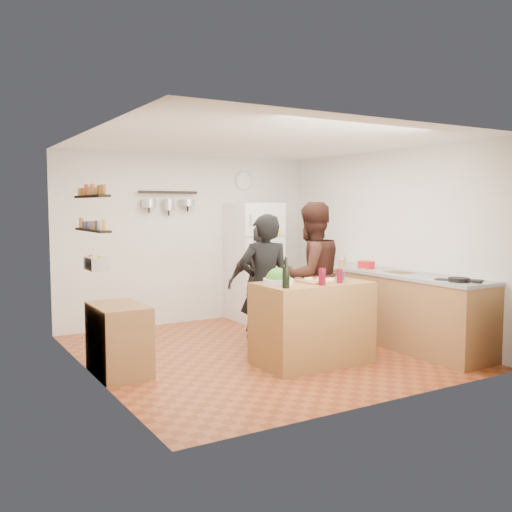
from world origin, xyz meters
TOP-DOWN VIEW (x-y plane):
  - room_shell at (0.00, 0.39)m, footprint 4.20×4.20m
  - prep_island at (0.23, -0.73)m, footprint 1.25×0.72m
  - pizza_board at (0.31, -0.75)m, footprint 0.42×0.34m
  - pizza at (0.31, -0.75)m, footprint 0.34×0.34m
  - salad_bowl at (-0.19, -0.68)m, footprint 0.32×0.32m
  - wine_bottle at (-0.27, -0.95)m, footprint 0.08×0.08m
  - wine_glass_near at (0.18, -0.97)m, footprint 0.08×0.08m
  - wine_glass_far at (0.45, -0.93)m, footprint 0.07×0.07m
  - pepper_mill at (0.68, -0.68)m, footprint 0.06×0.06m
  - salt_canister at (0.53, -0.85)m, footprint 0.07×0.07m
  - person_left at (-0.06, -0.20)m, footprint 0.69×0.55m
  - person_center at (0.59, -0.21)m, footprint 0.89×0.70m
  - person_back at (0.26, 0.38)m, footprint 0.96×0.66m
  - counter_run at (1.70, -0.55)m, footprint 0.63×2.63m
  - stove_top at (1.70, -1.50)m, footprint 0.60×0.62m
  - skillet at (1.60, -1.58)m, footprint 0.23×0.23m
  - sink at (1.70, 0.30)m, footprint 0.50×0.80m
  - cutting_board at (1.70, -0.58)m, footprint 0.30×0.40m
  - red_bowl at (1.65, -0.02)m, footprint 0.23×0.23m
  - fridge at (0.95, 1.75)m, footprint 0.70×0.68m
  - wall_clock at (0.95, 2.08)m, footprint 0.30×0.03m
  - spice_shelf_lower at (-1.93, 0.20)m, footprint 0.12×1.00m
  - spice_shelf_upper at (-1.93, 0.20)m, footprint 0.12×1.00m
  - produce_basket at (-1.90, 0.20)m, footprint 0.18×0.35m
  - side_table at (-1.74, -0.03)m, footprint 0.50×0.80m
  - pot_rack at (-0.35, 2.00)m, footprint 0.90×0.04m

SIDE VIEW (x-z plane):
  - side_table at x=-1.74m, z-range 0.00..0.73m
  - counter_run at x=1.70m, z-range 0.00..0.90m
  - prep_island at x=0.23m, z-range 0.00..0.91m
  - person_back at x=0.26m, z-range 0.00..1.52m
  - person_left at x=-0.06m, z-range 0.00..1.66m
  - fridge at x=0.95m, z-range 0.00..1.80m
  - person_center at x=0.59m, z-range 0.00..1.80m
  - stove_top at x=1.70m, z-range 0.90..0.92m
  - cutting_board at x=1.70m, z-range 0.90..0.92m
  - sink at x=1.70m, z-range 0.90..0.93m
  - pizza_board at x=0.31m, z-range 0.91..0.93m
  - pizza at x=0.31m, z-range 0.93..0.95m
  - skillet at x=1.60m, z-range 0.92..0.96m
  - salad_bowl at x=-0.19m, z-range 0.91..0.97m
  - salt_canister at x=0.53m, z-range 0.91..1.03m
  - red_bowl at x=1.65m, z-range 0.92..1.02m
  - wine_glass_far at x=0.45m, z-range 0.91..1.07m
  - wine_glass_near at x=0.18m, z-range 0.91..1.09m
  - pepper_mill at x=0.68m, z-range 0.91..1.11m
  - wine_bottle at x=-0.27m, z-range 0.91..1.14m
  - produce_basket at x=-1.90m, z-range 1.08..1.22m
  - room_shell at x=0.00m, z-range -0.85..3.35m
  - spice_shelf_lower at x=-1.93m, z-range 1.49..1.51m
  - spice_shelf_upper at x=-1.93m, z-range 1.84..1.86m
  - pot_rack at x=-0.35m, z-range 1.93..1.97m
  - wall_clock at x=0.95m, z-range 2.00..2.30m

